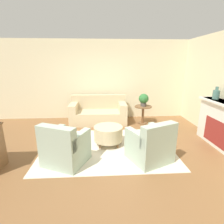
# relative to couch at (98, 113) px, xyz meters

# --- Properties ---
(ground_plane) EXTENTS (16.00, 16.00, 0.00)m
(ground_plane) POSITION_rel_couch_xyz_m (0.24, -1.94, -0.33)
(ground_plane) COLOR brown
(wall_back) EXTENTS (9.01, 0.12, 2.80)m
(wall_back) POSITION_rel_couch_xyz_m (0.24, 0.63, 1.07)
(wall_back) COLOR beige
(wall_back) RESTS_ON ground_plane
(rug) EXTENTS (3.10, 2.25, 0.01)m
(rug) POSITION_rel_couch_xyz_m (0.24, -1.94, -0.33)
(rug) COLOR beige
(rug) RESTS_ON ground_plane
(couch) EXTENTS (1.88, 0.91, 0.92)m
(couch) POSITION_rel_couch_xyz_m (0.00, 0.00, 0.00)
(couch) COLOR #C6B289
(couch) RESTS_ON ground_plane
(armchair_left) EXTENTS (1.00, 0.99, 0.88)m
(armchair_left) POSITION_rel_couch_xyz_m (-0.64, -2.59, 0.02)
(armchair_left) COLOR #9EB29E
(armchair_left) RESTS_ON rug
(armchair_right) EXTENTS (1.00, 0.99, 0.88)m
(armchair_right) POSITION_rel_couch_xyz_m (1.12, -2.59, 0.02)
(armchair_right) COLOR #9EB29E
(armchair_right) RESTS_ON rug
(ottoman_table) EXTENTS (0.72, 0.72, 0.47)m
(ottoman_table) POSITION_rel_couch_xyz_m (0.27, -1.77, -0.03)
(ottoman_table) COLOR #C6B289
(ottoman_table) RESTS_ON rug
(side_table) EXTENTS (0.57, 0.57, 0.61)m
(side_table) POSITION_rel_couch_xyz_m (1.51, -0.22, 0.09)
(side_table) COLOR brown
(side_table) RESTS_ON ground_plane
(fireplace) EXTENTS (0.44, 1.60, 1.11)m
(fireplace) POSITION_rel_couch_xyz_m (3.03, -2.04, 0.25)
(fireplace) COLOR silver
(fireplace) RESTS_ON ground_plane
(vase_mantel_near) EXTENTS (0.16, 0.16, 0.32)m
(vase_mantel_near) POSITION_rel_couch_xyz_m (3.02, -1.63, 0.91)
(vase_mantel_near) COLOR #477066
(vase_mantel_near) RESTS_ON fireplace
(potted_plant_on_side_table) EXTENTS (0.32, 0.32, 0.42)m
(potted_plant_on_side_table) POSITION_rel_couch_xyz_m (1.51, -0.22, 0.51)
(potted_plant_on_side_table) COLOR #4C4742
(potted_plant_on_side_table) RESTS_ON side_table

